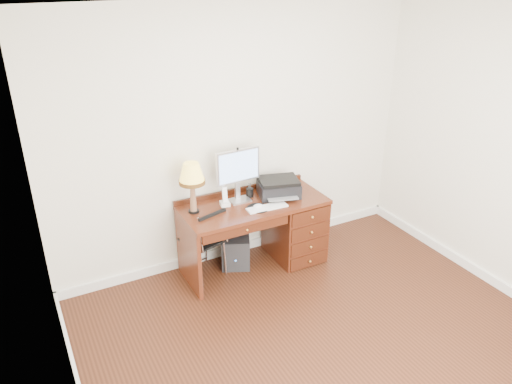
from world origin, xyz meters
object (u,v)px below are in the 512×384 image
monitor (238,169)px  leg_lamp (192,177)px  printer (279,187)px  equipment_box (236,251)px  phone (225,200)px  chair (205,237)px  desk (280,225)px

monitor → leg_lamp: (-0.51, -0.04, 0.03)m
printer → equipment_box: bearing=-170.2°
monitor → equipment_box: 0.93m
monitor → phone: size_ratio=2.77×
printer → leg_lamp: (-0.93, 0.05, 0.29)m
phone → chair: 0.42m
monitor → printer: (0.42, -0.09, -0.26)m
chair → equipment_box: chair is taller
monitor → phone: (-0.18, -0.05, -0.29)m
printer → equipment_box: (-0.49, 0.05, -0.67)m
desk → equipment_box: desk is taller
monitor → equipment_box: bearing=-152.4°
printer → phone: (-0.60, 0.04, -0.03)m
desk → leg_lamp: size_ratio=2.89×
monitor → leg_lamp: monitor is taller
desk → monitor: 0.82m
leg_lamp → phone: bearing=-1.9°
printer → chair: 0.93m
monitor → phone: monitor is taller
desk → monitor: monitor is taller
printer → desk: bearing=-70.7°
monitor → leg_lamp: size_ratio=1.06×
printer → equipment_box: size_ratio=1.41×
monitor → printer: 0.50m
leg_lamp → chair: 0.66m
chair → equipment_box: (0.36, 0.06, -0.30)m
equipment_box → printer: bearing=18.9°
monitor → phone: 0.34m
leg_lamp → equipment_box: size_ratio=1.51×
phone → chair: bearing=-160.6°
printer → phone: 0.60m
desk → phone: (-0.60, 0.08, 0.40)m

